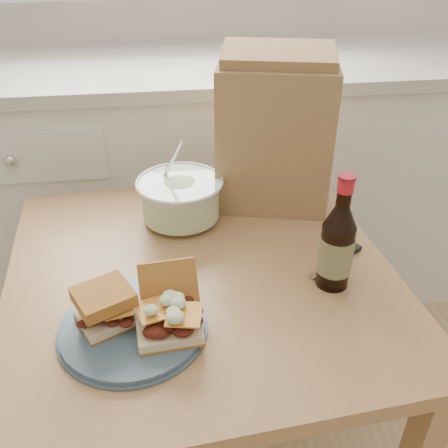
{
  "coord_description": "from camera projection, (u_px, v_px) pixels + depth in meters",
  "views": [
    {
      "loc": [
        -0.05,
        -0.02,
        1.39
      ],
      "look_at": [
        0.07,
        0.91,
        0.78
      ],
      "focal_mm": 40.0,
      "sensor_mm": 36.0,
      "label": 1
    }
  ],
  "objects": [
    {
      "name": "paper_bag",
      "position": [
        274.0,
        137.0,
        1.27
      ],
      "size": [
        0.32,
        0.25,
        0.37
      ],
      "primitive_type": "cube",
      "rotation": [
        0.0,
        0.0,
        -0.23
      ],
      "color": "olive",
      "rests_on": "dining_table"
    },
    {
      "name": "sandwich_right",
      "position": [
        168.0,
        308.0,
        0.93
      ],
      "size": [
        0.13,
        0.17,
        0.1
      ],
      "rotation": [
        0.0,
        0.0,
        0.08
      ],
      "color": "beige",
      "rests_on": "plate"
    },
    {
      "name": "cabinet_run",
      "position": [
        179.0,
        183.0,
        1.94
      ],
      "size": [
        2.5,
        0.64,
        0.94
      ],
      "color": "white",
      "rests_on": "ground"
    },
    {
      "name": "beer_bottle",
      "position": [
        337.0,
        246.0,
        1.02
      ],
      "size": [
        0.07,
        0.07,
        0.26
      ],
      "rotation": [
        0.0,
        0.0,
        0.37
      ],
      "color": "black",
      "rests_on": "dining_table"
    },
    {
      "name": "plate",
      "position": [
        133.0,
        327.0,
        0.95
      ],
      "size": [
        0.28,
        0.28,
        0.02
      ],
      "primitive_type": "cylinder",
      "color": "#3F5566",
      "rests_on": "dining_table"
    },
    {
      "name": "dining_table",
      "position": [
        202.0,
        304.0,
        1.17
      ],
      "size": [
        0.91,
        0.91,
        0.7
      ],
      "rotation": [
        0.0,
        0.0,
        0.08
      ],
      "color": "#B18053",
      "rests_on": "ground"
    },
    {
      "name": "knife",
      "position": [
        344.0,
        256.0,
        1.14
      ],
      "size": [
        0.15,
        0.11,
        0.01
      ],
      "rotation": [
        0.0,
        0.0,
        0.58
      ],
      "color": "silver",
      "rests_on": "dining_table"
    },
    {
      "name": "sandwich_left",
      "position": [
        105.0,
        306.0,
        0.93
      ],
      "size": [
        0.13,
        0.13,
        0.07
      ],
      "rotation": [
        0.0,
        0.0,
        0.46
      ],
      "color": "beige",
      "rests_on": "plate"
    },
    {
      "name": "coleslaw_bowl",
      "position": [
        181.0,
        201.0,
        1.25
      ],
      "size": [
        0.22,
        0.22,
        0.22
      ],
      "color": "silver",
      "rests_on": "dining_table"
    }
  ]
}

